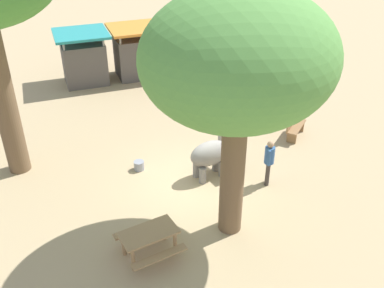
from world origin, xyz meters
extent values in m
plane|color=tan|center=(0.00, 0.00, 0.00)|extent=(60.00, 60.00, 0.00)
cylinder|color=gray|center=(0.92, 0.42, 0.28)|extent=(0.24, 0.24, 0.56)
cylinder|color=gray|center=(0.99, 0.03, 0.28)|extent=(0.24, 0.24, 0.56)
cylinder|color=gray|center=(0.16, 0.28, 0.28)|extent=(0.24, 0.24, 0.56)
cylinder|color=gray|center=(0.23, -0.11, 0.28)|extent=(0.24, 0.24, 0.56)
ellipsoid|color=gray|center=(0.57, 0.15, 0.90)|extent=(1.52, 0.96, 0.85)
sphere|color=gray|center=(1.43, 0.31, 1.01)|extent=(0.60, 0.60, 0.60)
cone|color=gray|center=(1.65, 0.35, 0.47)|extent=(0.19, 0.19, 0.95)
cube|color=gray|center=(1.27, 0.69, 1.01)|extent=(0.16, 0.49, 0.45)
cube|color=gray|center=(1.41, -0.10, 1.01)|extent=(0.16, 0.49, 0.45)
cylinder|color=#3F3833|center=(2.15, -0.97, 0.41)|extent=(0.14, 0.14, 0.82)
cylinder|color=#3F3833|center=(2.25, -0.82, 0.41)|extent=(0.14, 0.14, 0.82)
cylinder|color=#33598C|center=(2.20, -0.90, 1.11)|extent=(0.32, 0.32, 0.58)
sphere|color=tan|center=(2.20, -0.90, 1.51)|extent=(0.22, 0.22, 0.22)
cylinder|color=#33598C|center=(2.09, -1.08, 1.12)|extent=(0.09, 0.09, 0.55)
cylinder|color=#33598C|center=(2.31, -0.72, 1.12)|extent=(0.09, 0.09, 0.55)
cylinder|color=brown|center=(-5.44, 2.80, 2.67)|extent=(0.72, 0.72, 5.33)
cylinder|color=brown|center=(0.17, -2.43, 1.91)|extent=(0.66, 0.66, 3.81)
ellipsoid|color=#569342|center=(0.17, -2.43, 5.09)|extent=(4.73, 4.33, 3.35)
cube|color=olive|center=(4.74, 1.49, 0.45)|extent=(1.31, 1.24, 0.06)
cube|color=olive|center=(4.62, 1.62, 0.68)|extent=(1.08, 0.99, 0.40)
cube|color=olive|center=(5.13, 1.85, 0.21)|extent=(0.30, 0.32, 0.42)
cube|color=olive|center=(4.35, 1.14, 0.21)|extent=(0.30, 0.32, 0.42)
cube|color=#9E7A51|center=(-2.28, -2.69, 0.75)|extent=(1.62, 1.05, 0.06)
cylinder|color=#9E7A51|center=(-1.74, -2.26, 0.36)|extent=(0.10, 0.10, 0.72)
cylinder|color=#9E7A51|center=(-1.63, -2.89, 0.36)|extent=(0.10, 0.10, 0.72)
cylinder|color=#9E7A51|center=(-2.92, -2.48, 0.36)|extent=(0.10, 0.10, 0.72)
cylinder|color=#9E7A51|center=(-2.81, -3.11, 0.36)|extent=(0.10, 0.10, 0.72)
cube|color=#9E7A51|center=(-2.39, -2.08, 0.44)|extent=(1.52, 0.50, 0.05)
cube|color=#9E7A51|center=(-2.17, -3.30, 0.44)|extent=(1.52, 0.50, 0.05)
cube|color=olive|center=(4.10, 4.18, 0.75)|extent=(1.27, 1.68, 0.06)
cylinder|color=olive|center=(4.60, 3.73, 0.36)|extent=(0.10, 0.10, 0.72)
cylinder|color=olive|center=(4.00, 3.51, 0.36)|extent=(0.10, 0.10, 0.72)
cylinder|color=olive|center=(4.19, 4.86, 0.36)|extent=(0.10, 0.10, 0.72)
cylinder|color=olive|center=(3.59, 4.64, 0.36)|extent=(0.10, 0.10, 0.72)
cube|color=olive|center=(4.68, 4.39, 0.44)|extent=(0.74, 1.49, 0.05)
cube|color=olive|center=(3.52, 3.97, 0.44)|extent=(0.74, 1.49, 0.05)
cube|color=#59514C|center=(-2.14, 9.81, 1.00)|extent=(2.00, 1.80, 2.00)
cube|color=teal|center=(-2.14, 9.81, 2.46)|extent=(2.50, 2.50, 0.12)
cylinder|color=gray|center=(-1.24, 10.62, 1.20)|extent=(0.10, 0.10, 2.40)
cylinder|color=gray|center=(-1.24, 9.00, 1.20)|extent=(0.10, 0.10, 2.40)
cylinder|color=gray|center=(-3.04, 10.62, 1.20)|extent=(0.10, 0.10, 2.40)
cylinder|color=gray|center=(-3.04, 9.00, 1.20)|extent=(0.10, 0.10, 2.40)
cube|color=#59514C|center=(0.46, 9.81, 1.00)|extent=(2.00, 1.80, 2.00)
cube|color=orange|center=(0.46, 9.81, 2.46)|extent=(2.50, 2.50, 0.12)
cylinder|color=gray|center=(1.36, 10.62, 1.20)|extent=(0.10, 0.10, 2.40)
cylinder|color=gray|center=(1.36, 9.00, 1.20)|extent=(0.10, 0.10, 2.40)
cylinder|color=gray|center=(-0.44, 10.62, 1.20)|extent=(0.10, 0.10, 2.40)
cylinder|color=gray|center=(-0.44, 9.00, 1.20)|extent=(0.10, 0.10, 2.40)
cube|color=#59514C|center=(3.06, 9.81, 1.00)|extent=(2.00, 1.80, 2.00)
cube|color=#3856B2|center=(3.06, 9.81, 2.46)|extent=(2.50, 2.50, 0.12)
cylinder|color=gray|center=(3.96, 10.62, 1.20)|extent=(0.10, 0.10, 2.40)
cylinder|color=gray|center=(3.96, 9.00, 1.20)|extent=(0.10, 0.10, 2.40)
cylinder|color=gray|center=(2.16, 10.62, 1.20)|extent=(0.10, 0.10, 2.40)
cylinder|color=gray|center=(2.16, 9.00, 1.20)|extent=(0.10, 0.10, 2.40)
cylinder|color=gray|center=(-1.57, 1.35, 0.16)|extent=(0.36, 0.36, 0.32)
camera|label=1|loc=(-4.12, -11.09, 8.54)|focal=40.84mm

